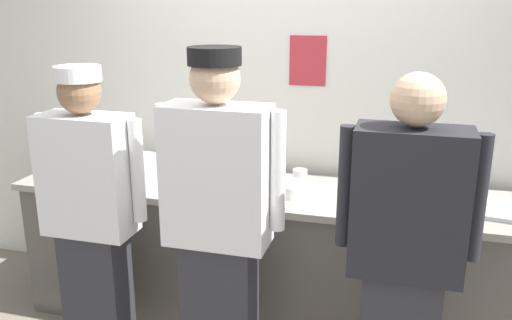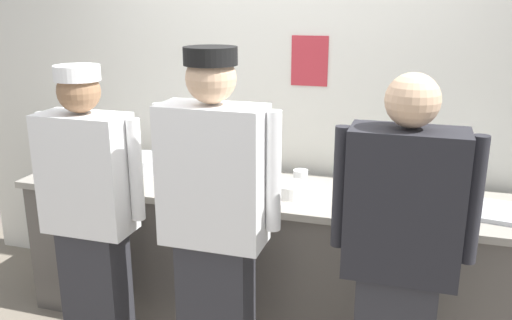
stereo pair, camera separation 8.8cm
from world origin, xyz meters
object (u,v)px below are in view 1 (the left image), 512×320
object	(u,v)px
plate_stack_front	(291,189)
squeeze_bottle_primary	(391,187)
ramekin_yellow_sauce	(60,176)
ramekin_green_sauce	(367,203)
plate_stack_rear	(185,173)
deli_cup	(300,176)
chef_far_right	(405,255)
chef_center	(218,221)
sheet_tray	(471,206)
mixing_bowl_steel	(136,165)
chef_near_left	(91,215)
ramekin_red_sauce	(257,189)
ramekin_orange_sauce	(93,177)

from	to	relation	value
plate_stack_front	squeeze_bottle_primary	world-z (taller)	squeeze_bottle_primary
ramekin_yellow_sauce	ramekin_green_sauce	xyz separation A→B (m)	(1.88, 0.05, -0.00)
plate_stack_rear	deli_cup	xyz separation A→B (m)	(0.69, 0.16, -0.01)
deli_cup	chef_far_right	bearing A→B (deg)	-53.66
chef_center	sheet_tray	size ratio (longest dim) A/B	3.48
ramekin_yellow_sauce	chef_center	bearing A→B (deg)	-22.35
mixing_bowl_steel	deli_cup	size ratio (longest dim) A/B	3.58
chef_near_left	squeeze_bottle_primary	world-z (taller)	chef_near_left
squeeze_bottle_primary	deli_cup	bearing A→B (deg)	157.62
chef_near_left	ramekin_red_sauce	size ratio (longest dim) A/B	16.02
deli_cup	mixing_bowl_steel	bearing A→B (deg)	-174.98
chef_center	plate_stack_front	bearing A→B (deg)	69.92
ramekin_green_sauce	plate_stack_front	bearing A→B (deg)	172.53
ramekin_red_sauce	ramekin_green_sauce	size ratio (longest dim) A/B	1.26
chef_center	squeeze_bottle_primary	bearing A→B (deg)	38.40
plate_stack_front	deli_cup	world-z (taller)	deli_cup
squeeze_bottle_primary	ramekin_green_sauce	world-z (taller)	squeeze_bottle_primary
chef_center	squeeze_bottle_primary	world-z (taller)	chef_center
plate_stack_front	mixing_bowl_steel	size ratio (longest dim) A/B	0.63
plate_stack_front	ramekin_red_sauce	size ratio (longest dim) A/B	1.96
chef_far_right	plate_stack_front	bearing A→B (deg)	135.52
squeeze_bottle_primary	deli_cup	xyz separation A→B (m)	(-0.55, 0.23, -0.06)
chef_near_left	ramekin_yellow_sauce	size ratio (longest dim) A/B	19.58
sheet_tray	deli_cup	bearing A→B (deg)	170.38
plate_stack_rear	sheet_tray	world-z (taller)	plate_stack_rear
chef_far_right	plate_stack_rear	size ratio (longest dim) A/B	8.23
plate_stack_front	ramekin_yellow_sauce	bearing A→B (deg)	-175.71
chef_center	plate_stack_rear	xyz separation A→B (m)	(-0.46, 0.68, -0.01)
chef_center	ramekin_yellow_sauce	distance (m)	1.32
ramekin_yellow_sauce	ramekin_red_sauce	world-z (taller)	same
mixing_bowl_steel	chef_near_left	bearing A→B (deg)	-81.78
chef_far_right	mixing_bowl_steel	world-z (taller)	chef_far_right
ramekin_yellow_sauce	deli_cup	size ratio (longest dim) A/B	0.94
plate_stack_rear	ramekin_red_sauce	size ratio (longest dim) A/B	1.99
mixing_bowl_steel	chef_far_right	bearing A→B (deg)	-24.49
ramekin_yellow_sauce	ramekin_red_sauce	xyz separation A→B (m)	(1.25, 0.10, 0.00)
ramekin_red_sauce	deli_cup	size ratio (longest dim) A/B	1.15
squeeze_bottle_primary	ramekin_orange_sauce	world-z (taller)	squeeze_bottle_primary
chef_center	mixing_bowl_steel	xyz separation A→B (m)	(-0.82, 0.75, -0.01)
squeeze_bottle_primary	ramekin_yellow_sauce	world-z (taller)	squeeze_bottle_primary
chef_far_right	squeeze_bottle_primary	world-z (taller)	chef_far_right
chef_near_left	ramekin_yellow_sauce	distance (m)	0.68
chef_far_right	plate_stack_rear	distance (m)	1.50
plate_stack_front	ramekin_green_sauce	world-z (taller)	plate_stack_front
chef_far_right	ramekin_red_sauce	bearing A→B (deg)	143.62
chef_center	ramekin_green_sauce	xyz separation A→B (m)	(0.66, 0.55, -0.04)
squeeze_bottle_primary	ramekin_red_sauce	xyz separation A→B (m)	(-0.76, -0.02, -0.07)
mixing_bowl_steel	deli_cup	xyz separation A→B (m)	(1.06, 0.09, -0.01)
sheet_tray	ramekin_green_sauce	world-z (taller)	ramekin_green_sauce
mixing_bowl_steel	plate_stack_front	bearing A→B (deg)	-7.56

